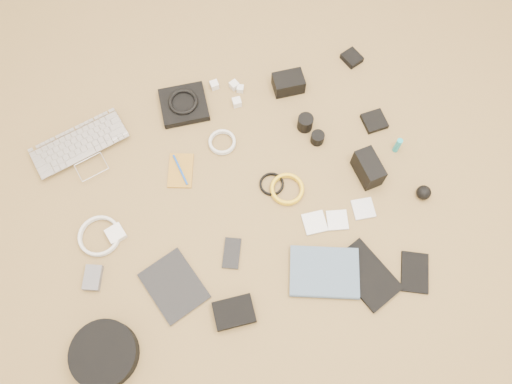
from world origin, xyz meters
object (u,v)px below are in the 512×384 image
object	(u,v)px
tablet	(174,286)
phone	(232,253)
paperback	(324,298)
laptop	(85,155)
dslr_camera	(288,83)
headphone_case	(104,354)

from	to	relation	value
tablet	phone	xyz separation A→B (m)	(0.23, 0.06, -0.00)
phone	paperback	xyz separation A→B (m)	(0.27, -0.25, 0.01)
laptop	dslr_camera	distance (m)	0.87
dslr_camera	tablet	xyz separation A→B (m)	(-0.63, -0.69, -0.03)
phone	dslr_camera	bearing A→B (deg)	78.01
dslr_camera	headphone_case	xyz separation A→B (m)	(-0.90, -0.86, -0.00)
laptop	headphone_case	size ratio (longest dim) A/B	1.67
laptop	dslr_camera	world-z (taller)	dslr_camera
laptop	phone	world-z (taller)	laptop
phone	paperback	bearing A→B (deg)	-21.15
tablet	phone	bearing A→B (deg)	-5.71
laptop	tablet	world-z (taller)	laptop
dslr_camera	paperback	xyz separation A→B (m)	(-0.13, -0.87, -0.02)
tablet	phone	distance (m)	0.24
dslr_camera	tablet	size ratio (longest dim) A/B	0.56
dslr_camera	tablet	bearing A→B (deg)	-130.75
dslr_camera	headphone_case	world-z (taller)	dslr_camera
dslr_camera	phone	bearing A→B (deg)	-120.97
laptop	paperback	size ratio (longest dim) A/B	1.52
tablet	phone	size ratio (longest dim) A/B	1.93
tablet	laptop	bearing A→B (deg)	90.28
phone	laptop	bearing A→B (deg)	151.19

